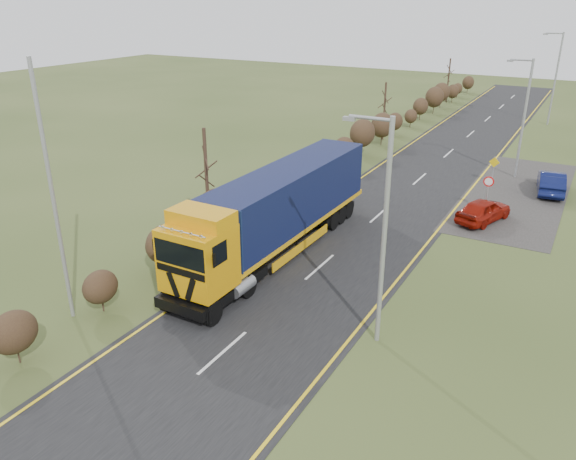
{
  "coord_description": "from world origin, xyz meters",
  "views": [
    {
      "loc": [
        10.46,
        -17.8,
        12.07
      ],
      "look_at": [
        -1.57,
        3.67,
        1.74
      ],
      "focal_mm": 35.0,
      "sensor_mm": 36.0,
      "label": 1
    }
  ],
  "objects_px": {
    "car_red_hatchback": "(483,210)",
    "lorry": "(277,208)",
    "car_blue_sedan": "(551,182)",
    "speed_sign": "(488,187)",
    "streetlight_near": "(382,226)"
  },
  "relations": [
    {
      "from": "car_blue_sedan",
      "to": "lorry",
      "type": "bearing_deg",
      "value": 49.65
    },
    {
      "from": "car_blue_sedan",
      "to": "speed_sign",
      "type": "relative_size",
      "value": 2.0
    },
    {
      "from": "car_blue_sedan",
      "to": "speed_sign",
      "type": "bearing_deg",
      "value": 54.82
    },
    {
      "from": "car_red_hatchback",
      "to": "streetlight_near",
      "type": "xyz_separation_m",
      "value": [
        -1.06,
        -14.33,
        3.97
      ]
    },
    {
      "from": "streetlight_near",
      "to": "speed_sign",
      "type": "height_order",
      "value": "streetlight_near"
    },
    {
      "from": "car_red_hatchback",
      "to": "lorry",
      "type": "bearing_deg",
      "value": 68.2
    },
    {
      "from": "car_red_hatchback",
      "to": "car_blue_sedan",
      "type": "bearing_deg",
      "value": -92.33
    },
    {
      "from": "car_red_hatchback",
      "to": "car_blue_sedan",
      "type": "relative_size",
      "value": 0.9
    },
    {
      "from": "car_red_hatchback",
      "to": "car_blue_sedan",
      "type": "height_order",
      "value": "car_blue_sedan"
    },
    {
      "from": "car_red_hatchback",
      "to": "streetlight_near",
      "type": "height_order",
      "value": "streetlight_near"
    },
    {
      "from": "car_red_hatchback",
      "to": "speed_sign",
      "type": "xyz_separation_m",
      "value": [
        -0.19,
        1.64,
        0.87
      ]
    },
    {
      "from": "speed_sign",
      "to": "car_blue_sedan",
      "type": "bearing_deg",
      "value": 62.25
    },
    {
      "from": "lorry",
      "to": "car_blue_sedan",
      "type": "xyz_separation_m",
      "value": [
        10.94,
        16.89,
        -1.7
      ]
    },
    {
      "from": "lorry",
      "to": "streetlight_near",
      "type": "bearing_deg",
      "value": -33.66
    },
    {
      "from": "car_blue_sedan",
      "to": "speed_sign",
      "type": "height_order",
      "value": "speed_sign"
    }
  ]
}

